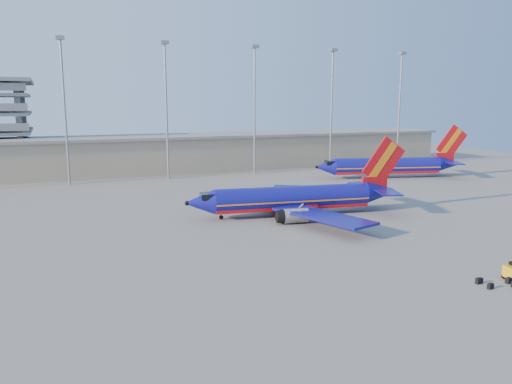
# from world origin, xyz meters

# --- Properties ---
(ground) EXTENTS (220.00, 220.00, 0.00)m
(ground) POSITION_xyz_m (0.00, 0.00, 0.00)
(ground) COLOR slate
(ground) RESTS_ON ground
(terminal_building) EXTENTS (122.00, 16.00, 8.50)m
(terminal_building) POSITION_xyz_m (10.00, 58.00, 4.32)
(terminal_building) COLOR gray
(terminal_building) RESTS_ON ground
(light_mast_row) EXTENTS (101.60, 1.60, 28.65)m
(light_mast_row) POSITION_xyz_m (5.00, 46.00, 17.55)
(light_mast_row) COLOR gray
(light_mast_row) RESTS_ON ground
(aircraft_main) EXTENTS (33.19, 31.73, 11.27)m
(aircraft_main) POSITION_xyz_m (4.53, 4.19, 2.41)
(aircraft_main) COLOR navy
(aircraft_main) RESTS_ON ground
(aircraft_second) EXTENTS (33.18, 15.99, 11.48)m
(aircraft_second) POSITION_xyz_m (39.88, 29.01, 2.63)
(aircraft_second) COLOR navy
(aircraft_second) RESTS_ON ground
(luggage_pile) EXTENTS (4.20, 2.38, 0.55)m
(luggage_pile) POSITION_xyz_m (8.48, -28.24, 0.26)
(luggage_pile) COLOR black
(luggage_pile) RESTS_ON ground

